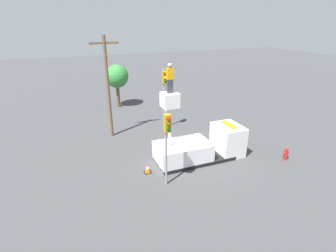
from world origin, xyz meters
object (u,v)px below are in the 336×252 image
Objects in this scene: traffic_light_pole at (167,135)px; fire_hydrant at (286,154)px; utility_pole at (108,85)px; worker at (170,79)px; tree_left_bg at (117,77)px; traffic_light_across at (164,88)px; bucket_truck at (200,147)px; traffic_cone_rear at (148,169)px.

traffic_light_pole is 9.33m from fire_hydrant.
fire_hydrant is 14.22m from utility_pole.
fire_hydrant is (7.83, -2.39, -5.45)m from worker.
traffic_light_across is at bearing -72.91° from tree_left_bg.
bucket_truck is 8.77m from utility_pole.
fire_hydrant is 1.58× the size of traffic_cone_rear.
bucket_truck is 0.78× the size of utility_pole.
fire_hydrant is 0.20× the size of tree_left_bg.
bucket_truck is 5.50m from worker.
fire_hydrant reaches higher than traffic_cone_rear.
traffic_light_across reaches higher than tree_left_bg.
utility_pole is (-4.65, 0.34, 0.61)m from traffic_light_across.
worker reaches higher than traffic_cone_rear.
traffic_light_across is at bearing 72.18° from worker.
utility_pole is (-5.05, 6.26, 3.47)m from bucket_truck.
traffic_cone_rear is (-1.69, -0.39, -5.63)m from worker.
tree_left_bg is at bearing 117.20° from fire_hydrant.
traffic_cone_rear is (-4.00, -0.39, -0.64)m from bucket_truck.
traffic_light_pole is 4.89× the size of fire_hydrant.
worker is at bearing 13.14° from traffic_cone_rear.
traffic_light_pole is 8.69m from utility_pole.
tree_left_bg is (1.13, 14.31, 3.11)m from traffic_cone_rear.
tree_left_bg reaches higher than traffic_cone_rear.
traffic_light_pole is at bearing -146.83° from bucket_truck.
bucket_truck reaches higher than traffic_cone_rear.
traffic_cone_rear is at bearing 109.40° from traffic_light_pole.
worker is at bearing -66.32° from utility_pole.
traffic_cone_rear is at bearing -166.86° from worker.
utility_pole is (-1.06, 6.66, 4.11)m from traffic_cone_rear.
tree_left_bg is (0.50, 16.11, 0.07)m from traffic_light_pole.
bucket_truck reaches higher than fire_hydrant.
utility_pole is (-1.69, 8.46, 1.07)m from traffic_light_pole.
traffic_light_across is at bearing -4.22° from utility_pole.
traffic_cone_rear is 0.13× the size of tree_left_bg.
bucket_truck is at bearing 33.17° from traffic_light_pole.
traffic_light_across is 8.37m from tree_left_bg.
bucket_truck is 6.03m from fire_hydrant.
utility_pole is at bearing 128.90° from bucket_truck.
worker reaches higher than fire_hydrant.
fire_hydrant is (5.92, -8.31, -3.32)m from traffic_light_across.
fire_hydrant is at bearing -39.31° from utility_pole.
traffic_light_across is at bearing 60.37° from traffic_cone_rear.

